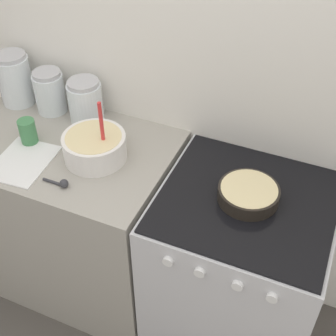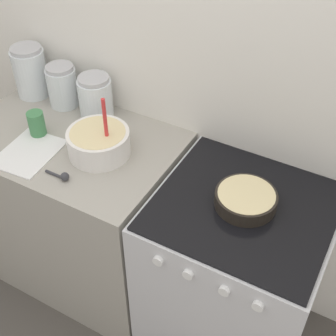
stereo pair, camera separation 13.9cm
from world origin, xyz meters
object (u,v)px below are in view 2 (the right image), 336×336
storage_jar_right (96,99)px  storage_jar_middle (63,88)px  stove (234,277)px  mixing_bowl (99,141)px  tin_can (37,124)px  storage_jar_left (31,75)px  baking_pan (246,199)px

storage_jar_right → storage_jar_middle: bearing=180.0°
stove → mixing_bowl: 0.85m
storage_jar_middle → tin_can: storage_jar_middle is taller
stove → storage_jar_left: size_ratio=3.58×
storage_jar_middle → baking_pan: bearing=-11.9°
baking_pan → tin_can: bearing=-177.8°
baking_pan → storage_jar_right: (-0.84, 0.22, 0.06)m
stove → tin_can: size_ratio=7.83×
mixing_bowl → storage_jar_right: bearing=127.6°
stove → mixing_bowl: (-0.67, -0.01, 0.52)m
stove → tin_can: tin_can is taller
mixing_bowl → storage_jar_middle: mixing_bowl is taller
storage_jar_left → storage_jar_right: (0.39, 0.00, -0.02)m
baking_pan → storage_jar_left: size_ratio=0.93×
stove → baking_pan: (-0.00, 0.00, 0.49)m
storage_jar_middle → stove: bearing=-12.1°
mixing_bowl → storage_jar_left: size_ratio=1.13×
mixing_bowl → storage_jar_middle: bearing=148.2°
storage_jar_left → storage_jar_middle: (0.19, 0.00, -0.02)m
baking_pan → storage_jar_middle: size_ratio=1.14×
baking_pan → storage_jar_right: 0.87m
stove → storage_jar_middle: storage_jar_middle is taller
tin_can → storage_jar_middle: bearing=101.5°
baking_pan → mixing_bowl: bearing=-179.0°
mixing_bowl → storage_jar_right: (-0.18, 0.23, 0.02)m
stove → storage_jar_middle: size_ratio=4.39×
mixing_bowl → storage_jar_left: mixing_bowl is taller
stove → storage_jar_middle: 1.20m
baking_pan → storage_jar_left: storage_jar_left is taller
stove → tin_can: bearing=-178.1°
tin_can → baking_pan: bearing=2.2°
storage_jar_middle → storage_jar_right: bearing=0.0°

